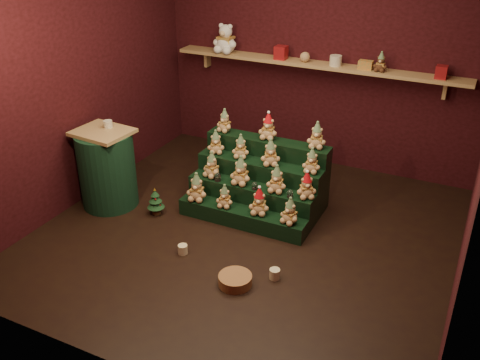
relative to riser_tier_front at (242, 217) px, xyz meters
The scene contains 40 objects.
ground 0.20m from the riser_tier_front, 47.39° to the right, with size 4.00×4.00×0.00m, color black.
back_wall 2.33m from the riser_tier_front, 86.35° to the left, with size 4.00×0.10×2.80m, color black.
front_wall 2.55m from the riser_tier_front, 86.79° to the right, with size 4.00×0.10×2.80m, color black.
left_wall 2.33m from the riser_tier_front, behind, with size 0.10×4.00×2.80m, color black.
back_shelf 2.12m from the riser_tier_front, 85.98° to the left, with size 3.60×0.26×0.24m.
riser_tier_front is the anchor object (origin of this frame).
riser_tier_midfront 0.24m from the riser_tier_front, 90.00° to the left, with size 1.40×0.22×0.36m, color black.
riser_tier_midback 0.48m from the riser_tier_front, 90.00° to the left, with size 1.40×0.22×0.54m, color black.
riser_tier_back 0.71m from the riser_tier_front, 90.00° to the left, with size 1.40×0.22×0.72m, color black.
teddy_0 0.58m from the riser_tier_front, behind, with size 0.22×0.20×0.31m, color tan, non-canonical shape.
teddy_1 0.29m from the riser_tier_front, behind, with size 0.18×0.16×0.25m, color tan, non-canonical shape.
teddy_2 0.30m from the riser_tier_front, ahead, with size 0.21×0.19×0.29m, color tan, non-canonical shape.
teddy_3 0.58m from the riser_tier_front, ahead, with size 0.20×0.18×0.28m, color tan, non-canonical shape.
teddy_4 0.66m from the riser_tier_front, 154.03° to the left, with size 0.20×0.18×0.28m, color tan, non-canonical shape.
teddy_5 0.49m from the riser_tier_front, 118.26° to the left, with size 0.22×0.20×0.31m, color tan, non-canonical shape.
teddy_6 0.55m from the riser_tier_front, 36.58° to the left, with size 0.21×0.19×0.29m, color tan, non-canonical shape.
teddy_7 0.77m from the riser_tier_front, 20.72° to the left, with size 0.20×0.18×0.28m, color tan, non-canonical shape.
teddy_8 0.90m from the riser_tier_front, 140.24° to the left, with size 0.19×0.17×0.26m, color tan, non-canonical shape.
teddy_9 0.78m from the riser_tier_front, 117.07° to the left, with size 0.19×0.17×0.26m, color tan, non-canonical shape.
teddy_10 0.74m from the riser_tier_front, 73.36° to the left, with size 0.21×0.18×0.29m, color tan, non-canonical shape.
teddy_11 0.94m from the riser_tier_front, 38.01° to the left, with size 0.19×0.17×0.26m, color tan, non-canonical shape.
teddy_12 1.13m from the riser_tier_front, 128.89° to the left, with size 0.18×0.17×0.26m, color tan, non-canonical shape.
teddy_13 1.03m from the riser_tier_front, 90.63° to the left, with size 0.21×0.19×0.29m, color tan, non-canonical shape.
teddy_14 1.16m from the riser_tier_front, 51.31° to the left, with size 0.20×0.18×0.28m, color tan, non-canonical shape.
snow_globe_a 0.51m from the riser_tier_front, 156.28° to the left, with size 0.07×0.07×0.10m.
snow_globe_b 0.36m from the riser_tier_front, 66.11° to the left, with size 0.06×0.06×0.08m.
snow_globe_c 0.58m from the riser_tier_front, 19.04° to the left, with size 0.06×0.06×0.08m.
side_table 1.57m from the riser_tier_front, behind, with size 0.61×0.61×0.88m.
table_ornament 1.73m from the riser_tier_front, behind, with size 0.10×0.10×0.08m, color beige.
mini_christmas_tree 0.96m from the riser_tier_front, 167.40° to the right, with size 0.19×0.19×0.32m.
mug_left 0.77m from the riser_tier_front, 111.45° to the right, with size 0.09×0.09×0.09m, color beige.
mug_right 0.96m from the riser_tier_front, 46.20° to the right, with size 0.10×0.10×0.10m, color beige.
wicker_basket 1.00m from the riser_tier_front, 67.56° to the right, with size 0.30×0.30×0.09m, color olive.
white_bear 2.48m from the riser_tier_front, 121.59° to the left, with size 0.32×0.29×0.45m, color white, non-canonical shape.
brown_bear 2.35m from the riser_tier_front, 62.06° to the left, with size 0.15×0.14×0.22m, color #502A1A, non-canonical shape.
gift_tin_red_a 2.18m from the riser_tier_front, 99.97° to the left, with size 0.14×0.14×0.16m, color maroon.
gift_tin_cream 2.18m from the riser_tier_front, 77.43° to the left, with size 0.14×0.14×0.12m, color beige.
gift_tin_red_b 2.66m from the riser_tier_front, 47.76° to the left, with size 0.12×0.12×0.14m, color maroon.
shelf_plush_ball 2.15m from the riser_tier_front, 89.80° to the left, with size 0.12×0.12×0.12m, color tan.
scarf_gift_box 2.26m from the riser_tier_front, 66.78° to the left, with size 0.16×0.10×0.10m, color orange.
Camera 1 is at (1.95, -4.17, 3.00)m, focal length 40.00 mm.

